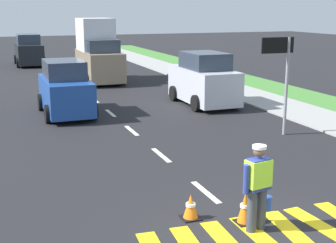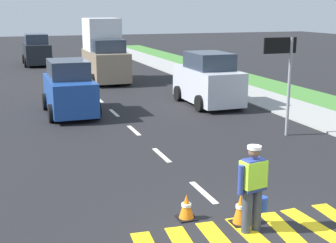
# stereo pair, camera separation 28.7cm
# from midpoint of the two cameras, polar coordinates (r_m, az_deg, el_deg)

# --- Properties ---
(ground_plane) EXTENTS (96.00, 96.00, 0.00)m
(ground_plane) POSITION_cam_midpoint_polar(r_m,az_deg,el_deg) (28.26, -11.68, 4.74)
(ground_plane) COLOR black
(sidewalk_right) EXTENTS (2.40, 72.00, 0.14)m
(sidewalk_right) POSITION_cam_midpoint_polar(r_m,az_deg,el_deg) (20.61, 13.75, 1.51)
(sidewalk_right) COLOR #9E9E99
(sidewalk_right) RESTS_ON ground
(grass_verge_right) EXTENTS (2.40, 72.00, 0.06)m
(grass_verge_right) POSITION_cam_midpoint_polar(r_m,az_deg,el_deg) (22.04, 18.93, 1.92)
(grass_verge_right) COLOR #478438
(grass_verge_right) RESTS_ON ground
(crosswalk_stripes) EXTENTS (4.48, 1.93, 0.01)m
(crosswalk_stripes) POSITION_cam_midpoint_polar(r_m,az_deg,el_deg) (9.10, 10.16, -13.52)
(crosswalk_stripes) COLOR yellow
(crosswalk_stripes) RESTS_ON ground
(lane_center_line) EXTENTS (0.14, 46.40, 0.01)m
(lane_center_line) POSITION_cam_midpoint_polar(r_m,az_deg,el_deg) (32.38, -12.87, 5.76)
(lane_center_line) COLOR silver
(lane_center_line) RESTS_ON ground
(road_worker) EXTENTS (0.74, 0.46, 1.67)m
(road_worker) POSITION_cam_midpoint_polar(r_m,az_deg,el_deg) (9.05, 9.82, -7.29)
(road_worker) COLOR #383D4C
(road_worker) RESTS_ON ground
(lane_direction_sign) EXTENTS (1.16, 0.11, 3.20)m
(lane_direction_sign) POSITION_cam_midpoint_polar(r_m,az_deg,el_deg) (15.77, 12.82, 6.89)
(lane_direction_sign) COLOR gray
(lane_direction_sign) RESTS_ON ground
(traffic_cone_near) EXTENTS (0.36, 0.36, 0.63)m
(traffic_cone_near) POSITION_cam_midpoint_polar(r_m,az_deg,el_deg) (9.52, 8.31, -10.17)
(traffic_cone_near) COLOR black
(traffic_cone_near) RESTS_ON ground
(traffic_cone_far) EXTENTS (0.36, 0.36, 0.51)m
(traffic_cone_far) POSITION_cam_midpoint_polar(r_m,az_deg,el_deg) (9.64, 1.85, -10.11)
(traffic_cone_far) COLOR black
(traffic_cone_far) RESTS_ON ground
(delivery_truck) EXTENTS (2.16, 4.60, 3.54)m
(delivery_truck) POSITION_cam_midpoint_polar(r_m,az_deg,el_deg) (27.65, -8.61, 8.05)
(delivery_truck) COLOR gray
(delivery_truck) RESTS_ON ground
(car_parked_far) EXTENTS (2.00, 4.02, 2.27)m
(car_parked_far) POSITION_cam_midpoint_polar(r_m,az_deg,el_deg) (20.74, 3.88, 4.90)
(car_parked_far) COLOR silver
(car_parked_far) RESTS_ON ground
(car_oncoming_third) EXTENTS (2.01, 4.35, 2.26)m
(car_oncoming_third) POSITION_cam_midpoint_polar(r_m,az_deg,el_deg) (36.86, -16.46, 8.08)
(car_oncoming_third) COLOR black
(car_oncoming_third) RESTS_ON ground
(car_oncoming_lead) EXTENTS (1.90, 3.87, 2.13)m
(car_oncoming_lead) POSITION_cam_midpoint_polar(r_m,az_deg,el_deg) (19.16, -12.55, 3.70)
(car_oncoming_lead) COLOR #1E4799
(car_oncoming_lead) RESTS_ON ground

